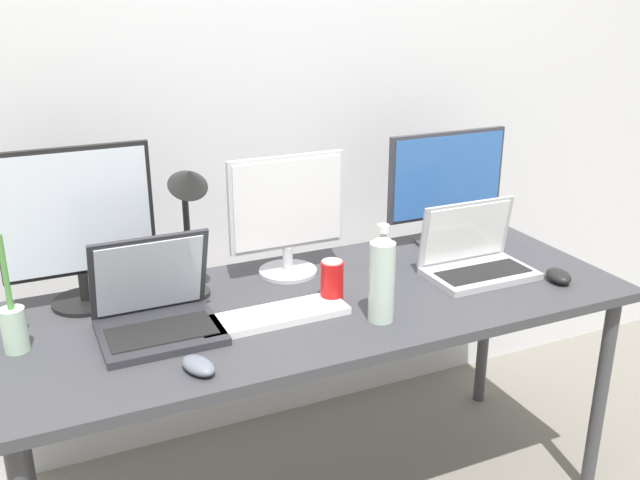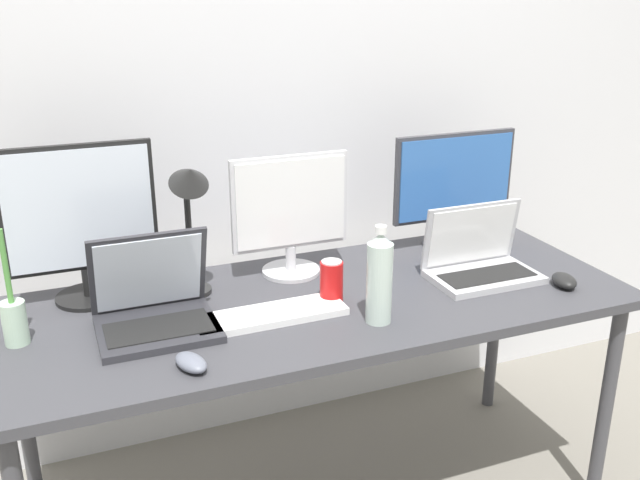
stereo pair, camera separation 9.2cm
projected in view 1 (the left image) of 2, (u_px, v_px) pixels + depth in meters
The scene contains 14 objects.
wall_back at pixel (247, 78), 2.37m from camera, with size 7.00×0.08×2.60m, color silver.
work_desk at pixel (320, 317), 2.08m from camera, with size 1.81×0.72×0.74m.
monitor_left at pixel (77, 223), 1.95m from camera, with size 0.42×0.19×0.45m.
monitor_center at pixel (287, 213), 2.17m from camera, with size 0.37×0.18×0.38m.
monitor_right at pixel (446, 184), 2.42m from camera, with size 0.44×0.19×0.39m.
laptop_silver at pixel (156, 310), 1.85m from camera, with size 0.31×0.26×0.26m.
laptop_secondary at pixel (475, 257), 2.22m from camera, with size 0.33×0.21×0.22m.
keyboard_main at pixel (273, 316), 1.93m from camera, with size 0.42×0.12×0.02m, color white.
mouse_by_keyboard at pixel (559, 276), 2.17m from camera, with size 0.07×0.10×0.04m, color black.
mouse_by_laptop at pixel (198, 366), 1.67m from camera, with size 0.06×0.10×0.04m, color slate.
water_bottle at pixel (382, 277), 1.89m from camera, with size 0.07×0.07×0.27m.
soda_can_near_keyboard at pixel (332, 282), 2.02m from camera, with size 0.07×0.07×0.13m.
bamboo_vase at pixel (14, 325), 1.75m from camera, with size 0.06×0.06×0.31m.
desk_lamp at pixel (189, 206), 1.95m from camera, with size 0.11×0.18×0.42m.
Camera 1 is at (-0.78, -1.71, 1.61)m, focal length 40.00 mm.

